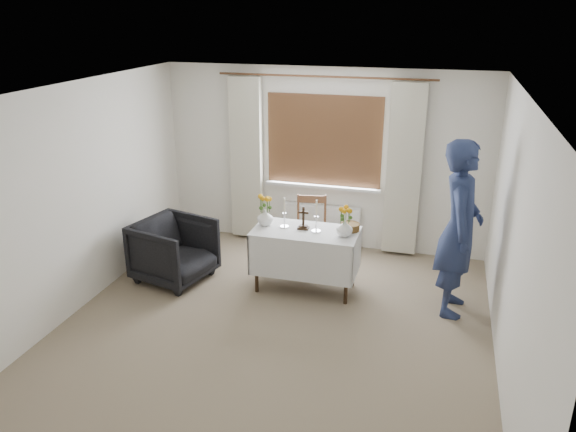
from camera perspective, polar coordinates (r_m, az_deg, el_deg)
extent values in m
plane|color=gray|center=(6.05, -1.76, -11.79)|extent=(5.00, 5.00, 0.00)
cube|color=white|center=(6.75, 1.78, -4.48)|extent=(1.24, 0.64, 0.76)
imported|color=black|center=(7.11, -11.49, -3.46)|extent=(1.03, 1.02, 0.78)
imported|color=navy|center=(6.32, 17.02, -1.24)|extent=(0.50, 0.74, 1.97)
cube|color=white|center=(8.01, 3.40, -0.98)|extent=(1.10, 0.10, 0.60)
imported|color=white|center=(6.73, -2.34, -0.11)|extent=(0.20, 0.20, 0.20)
imported|color=white|center=(6.43, 5.76, -1.22)|extent=(0.22, 0.22, 0.20)
cylinder|color=brown|center=(6.62, 6.33, -1.10)|extent=(0.24, 0.24, 0.08)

